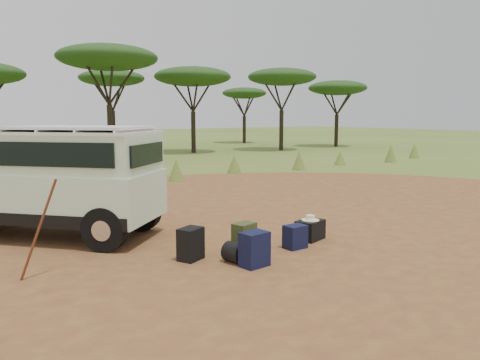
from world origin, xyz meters
TOP-DOWN VIEW (x-y plane):
  - ground at (0.00, 0.00)m, footprint 140.00×140.00m
  - dirt_clearing at (0.00, 0.00)m, footprint 23.00×23.00m
  - grass_fringe at (0.12, 8.67)m, footprint 36.60×1.60m
  - acacia_treeline at (0.75, 19.81)m, footprint 46.70×13.20m
  - safari_vehicle at (-2.51, 2.84)m, footprint 4.21×4.37m
  - walking_staff at (-3.32, 0.41)m, footprint 0.54×0.28m
  - backpack_black at (-1.12, -0.03)m, footprint 0.48×0.43m
  - backpack_navy at (-0.47, -0.89)m, footprint 0.45×0.34m
  - backpack_olive at (-0.18, -0.20)m, footprint 0.43×0.36m
  - duffel_navy at (0.72, -0.50)m, footprint 0.38×0.28m
  - hard_case at (1.34, -0.22)m, footprint 0.62×0.51m
  - stuff_sack at (-0.60, -0.55)m, footprint 0.38×0.38m
  - safari_hat at (1.34, -0.22)m, footprint 0.34×0.34m

SIDE VIEW (x-z plane):
  - ground at x=0.00m, z-range 0.00..0.00m
  - dirt_clearing at x=0.00m, z-range 0.00..0.01m
  - stuff_sack at x=-0.60m, z-range 0.00..0.33m
  - hard_case at x=1.34m, z-range 0.00..0.38m
  - duffel_navy at x=0.72m, z-range 0.00..0.42m
  - backpack_olive at x=-0.18m, z-range 0.00..0.52m
  - backpack_black at x=-1.12m, z-range 0.00..0.54m
  - backpack_navy at x=-0.47m, z-range 0.00..0.55m
  - grass_fringe at x=0.12m, z-range -0.05..0.85m
  - safari_hat at x=1.34m, z-range 0.36..0.46m
  - walking_staff at x=-3.32m, z-range 0.00..1.46m
  - safari_vehicle at x=-2.51m, z-range -0.04..2.10m
  - acacia_treeline at x=0.75m, z-range 1.74..8.00m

